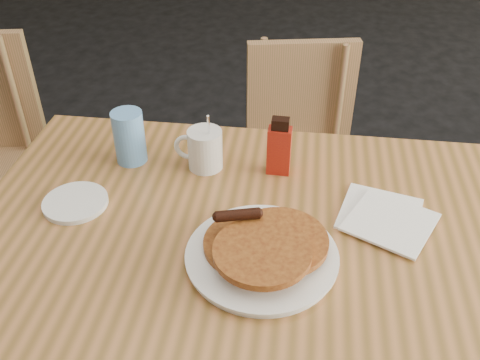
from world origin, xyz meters
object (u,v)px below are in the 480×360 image
main_table (248,240)px  coffee_mug (204,149)px  chair_main_far (295,143)px  blue_tumbler (129,137)px  syrup_bottle (279,148)px  pancake_plate (263,251)px

main_table → coffee_mug: 0.27m
chair_main_far → blue_tumbler: size_ratio=6.13×
blue_tumbler → syrup_bottle: bearing=4.0°
syrup_bottle → blue_tumbler: 0.38m
chair_main_far → pancake_plate: 0.89m
main_table → chair_main_far: (0.02, 0.75, -0.20)m
chair_main_far → coffee_mug: size_ratio=5.22×
pancake_plate → syrup_bottle: bearing=92.8°
main_table → coffee_mug: size_ratio=8.34×
pancake_plate → blue_tumbler: blue_tumbler is taller
main_table → pancake_plate: 0.12m
main_table → syrup_bottle: (0.03, 0.22, 0.11)m
main_table → blue_tumbler: (-0.35, 0.19, 0.11)m
chair_main_far → pancake_plate: (0.02, -0.84, 0.27)m
main_table → chair_main_far: size_ratio=1.60×
pancake_plate → blue_tumbler: bearing=143.7°
pancake_plate → main_table: bearing=116.6°
main_table → blue_tumbler: bearing=150.7°
coffee_mug → blue_tumbler: 0.19m
coffee_mug → pancake_plate: bearing=-37.8°
chair_main_far → blue_tumbler: 0.74m
main_table → chair_main_far: chair_main_far is taller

